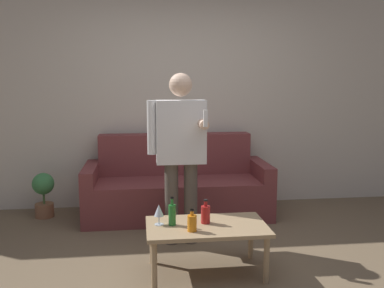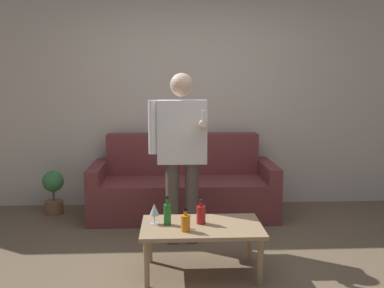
{
  "view_description": "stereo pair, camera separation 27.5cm",
  "coord_description": "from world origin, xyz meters",
  "px_view_note": "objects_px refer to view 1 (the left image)",
  "views": [
    {
      "loc": [
        -0.53,
        -3.06,
        1.5
      ],
      "look_at": [
        -0.07,
        0.62,
        0.95
      ],
      "focal_mm": 40.0,
      "sensor_mm": 36.0,
      "label": 1
    },
    {
      "loc": [
        -0.25,
        -3.08,
        1.5
      ],
      "look_at": [
        -0.07,
        0.62,
        0.95
      ],
      "focal_mm": 40.0,
      "sensor_mm": 36.0,
      "label": 2
    }
  ],
  "objects_px": {
    "coffee_table": "(207,230)",
    "person_standing_front": "(180,146)",
    "couch": "(177,187)",
    "bottle_orange": "(172,214)"
  },
  "relations": [
    {
      "from": "couch",
      "to": "person_standing_front",
      "type": "distance_m",
      "value": 1.05
    },
    {
      "from": "coffee_table",
      "to": "bottle_orange",
      "type": "bearing_deg",
      "value": 174.23
    },
    {
      "from": "coffee_table",
      "to": "person_standing_front",
      "type": "xyz_separation_m",
      "value": [
        -0.14,
        0.65,
        0.56
      ]
    },
    {
      "from": "coffee_table",
      "to": "person_standing_front",
      "type": "relative_size",
      "value": 0.6
    },
    {
      "from": "coffee_table",
      "to": "bottle_orange",
      "type": "height_order",
      "value": "bottle_orange"
    },
    {
      "from": "couch",
      "to": "coffee_table",
      "type": "distance_m",
      "value": 1.52
    },
    {
      "from": "coffee_table",
      "to": "bottle_orange",
      "type": "relative_size",
      "value": 4.18
    },
    {
      "from": "couch",
      "to": "coffee_table",
      "type": "height_order",
      "value": "couch"
    },
    {
      "from": "bottle_orange",
      "to": "couch",
      "type": "bearing_deg",
      "value": 83.64
    },
    {
      "from": "couch",
      "to": "bottle_orange",
      "type": "bearing_deg",
      "value": -96.36
    }
  ]
}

